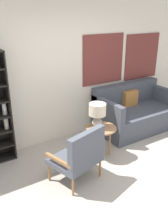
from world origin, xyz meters
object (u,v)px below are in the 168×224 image
object	(u,v)px
armchair	(80,154)
couch	(134,113)
side_table	(101,131)
table_lamp	(97,112)

from	to	relation	value
armchair	couch	size ratio (longest dim) A/B	0.52
side_table	table_lamp	world-z (taller)	table_lamp
armchair	couch	distance (m)	2.21
armchair	table_lamp	bearing A→B (deg)	37.90
side_table	table_lamp	distance (m)	0.34
armchair	side_table	world-z (taller)	armchair
armchair	couch	world-z (taller)	couch
armchair	side_table	size ratio (longest dim) A/B	1.60
couch	side_table	distance (m)	1.40
armchair	table_lamp	xyz separation A→B (m)	(0.65, 0.51, 0.34)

